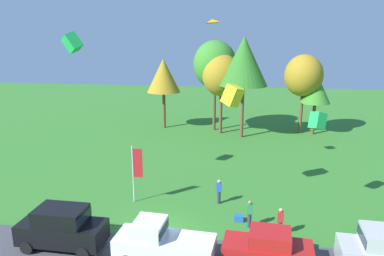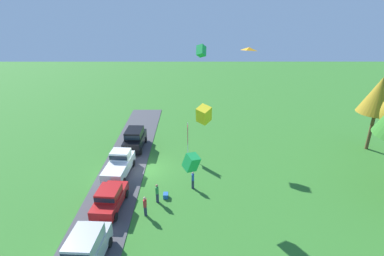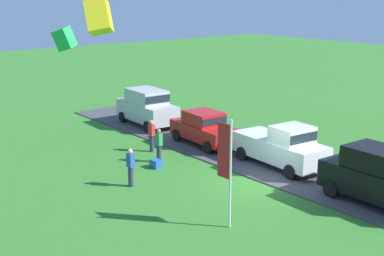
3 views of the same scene
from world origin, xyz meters
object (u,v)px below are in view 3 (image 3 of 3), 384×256
Objects in this scene: person_beside_suv at (131,167)px; flag_banner at (226,159)px; car_suv_mid_row at (379,174)px; kite_box_low_drifter at (99,17)px; car_suv_near_entrance at (147,106)px; cooler_box at (156,164)px; car_pickup_by_flagpole at (283,146)px; person_watching_sky at (159,145)px; person_on_lawn at (152,136)px; kite_box_over_trees at (64,39)px; car_sedan_far_end at (204,127)px.

flag_banner is (-5.55, -0.51, 1.67)m from person_beside_suv.
car_suv_mid_row is 12.87m from kite_box_low_drifter.
car_suv_mid_row is 6.60m from flag_banner.
car_suv_near_entrance is 8.41m from cooler_box.
car_pickup_by_flagpole reaches higher than person_watching_sky.
cooler_box is 0.44× the size of kite_box_low_drifter.
person_beside_suv is (-8.50, 6.66, -0.42)m from car_suv_near_entrance.
person_on_lawn is (6.18, 3.34, -0.23)m from car_pickup_by_flagpole.
flag_banner reaches higher than person_watching_sky.
kite_box_low_drifter is (-5.29, 0.98, 1.30)m from kite_box_over_trees.
car_suv_mid_row is 10.31m from cooler_box.
car_suv_mid_row is 12.03m from person_on_lawn.
kite_box_low_drifter reaches higher than car_suv_mid_row.
car_sedan_far_end is at bearing 4.37° from car_pickup_by_flagpole.
person_watching_sky is at bearing 42.48° from car_pickup_by_flagpole.
car_suv_mid_row is 8.33× the size of cooler_box.
person_beside_suv is at bearing 120.90° from cooler_box.
car_sedan_far_end is 5.64m from car_suv_near_entrance.
person_beside_suv is 1.36× the size of kite_box_low_drifter.
cooler_box is at bearing 134.79° from person_watching_sky.
car_suv_mid_row reaches higher than cooler_box.
cooler_box is at bearing -14.62° from flag_banner.
car_sedan_far_end is 2.65× the size of person_on_lawn.
car_pickup_by_flagpole is at bearing -109.26° from person_beside_suv.
kite_box_over_trees reaches higher than person_beside_suv.
person_watching_sky is at bearing -71.24° from kite_box_low_drifter.
person_watching_sky is 7.09m from kite_box_over_trees.
kite_box_over_trees reaches higher than car_suv_mid_row.
car_pickup_by_flagpole is 5.34m from car_sedan_far_end.
person_beside_suv is at bearing 135.20° from person_on_lawn.
car_suv_near_entrance is 3.73× the size of kite_box_low_drifter.
car_pickup_by_flagpole is 7.46m from person_beside_suv.
flag_banner is at bearing 156.34° from car_suv_near_entrance.
flag_banner is at bearing 161.02° from person_on_lawn.
car_sedan_far_end is 10.51m from flag_banner.
car_suv_near_entrance is at bearing -69.15° from kite_box_over_trees.
person_beside_suv is at bearing 141.92° from car_suv_near_entrance.
flag_banner reaches higher than car_suv_near_entrance.
flag_banner reaches higher than person_beside_suv.
car_suv_near_entrance is (5.64, -0.03, 0.25)m from car_sedan_far_end.
kite_box_over_trees is at bearing 64.17° from car_sedan_far_end.
flag_banner is at bearing 162.13° from person_watching_sky.
person_beside_suv is at bearing 124.33° from person_watching_sky.
person_on_lawn is 1.36× the size of kite_box_low_drifter.
flag_banner is 3.20× the size of kite_box_low_drifter.
kite_box_over_trees reaches higher than person_on_lawn.
person_watching_sky is at bearing 19.70° from car_suv_mid_row.
kite_box_low_drifter is (6.27, 1.36, 4.75)m from flag_banner.
person_on_lawn is 8.42m from kite_box_low_drifter.
car_sedan_far_end is 0.96× the size of car_suv_near_entrance.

